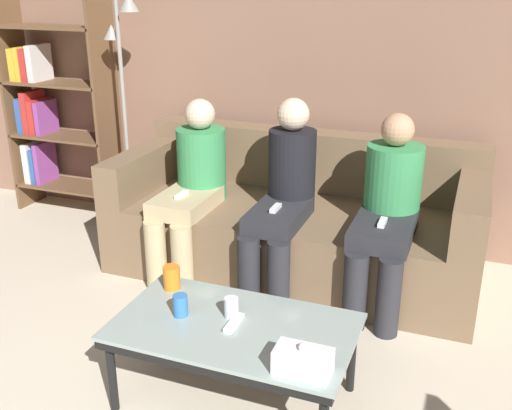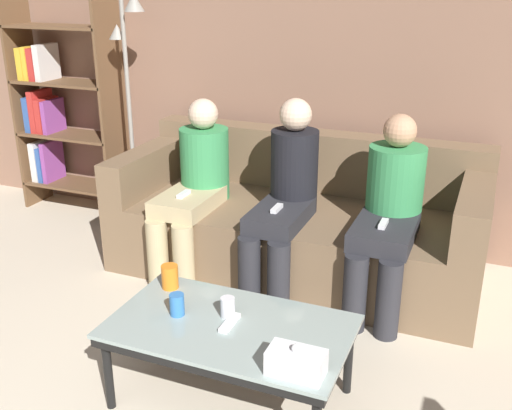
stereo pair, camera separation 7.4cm
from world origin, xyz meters
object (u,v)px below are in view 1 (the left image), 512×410
(coffee_table, at_px, (234,333))
(standing_lamp, at_px, (125,91))
(couch, at_px, (295,223))
(seated_person_mid_left, at_px, (284,193))
(tissue_box, at_px, (303,361))
(game_remote, at_px, (234,323))
(seated_person_left_end, at_px, (193,183))
(cup_near_right, at_px, (231,308))
(cup_far_center, at_px, (171,278))
(bookshelf, at_px, (50,111))
(seated_person_mid_right, at_px, (388,207))
(cup_near_left, at_px, (180,306))

(coffee_table, relative_size, standing_lamp, 0.62)
(couch, xyz_separation_m, seated_person_mid_left, (0.00, -0.25, 0.29))
(tissue_box, relative_size, game_remote, 1.47)
(couch, height_order, standing_lamp, standing_lamp)
(seated_person_left_end, height_order, seated_person_mid_left, seated_person_mid_left)
(cup_near_right, distance_m, cup_far_center, 0.39)
(cup_near_right, xyz_separation_m, standing_lamp, (-1.46, 1.52, 0.61))
(bookshelf, bearing_deg, seated_person_mid_left, -15.14)
(cup_near_right, distance_m, seated_person_left_end, 1.32)
(tissue_box, relative_size, seated_person_mid_left, 0.19)
(seated_person_left_end, relative_size, seated_person_mid_right, 1.00)
(coffee_table, height_order, cup_near_left, cup_near_left)
(seated_person_left_end, distance_m, seated_person_mid_left, 0.61)
(cup_near_right, height_order, game_remote, cup_near_right)
(couch, distance_m, seated_person_mid_right, 0.72)
(couch, distance_m, seated_person_left_end, 0.71)
(cup_far_center, bearing_deg, seated_person_mid_left, 74.80)
(game_remote, distance_m, seated_person_mid_right, 1.25)
(couch, height_order, cup_far_center, couch)
(cup_near_right, distance_m, tissue_box, 0.49)
(couch, height_order, coffee_table, couch)
(game_remote, height_order, bookshelf, bookshelf)
(bookshelf, bearing_deg, cup_near_right, -36.33)
(cup_far_center, bearing_deg, seated_person_mid_right, 47.68)
(seated_person_mid_right, bearing_deg, tissue_box, -93.66)
(cup_near_left, distance_m, cup_near_right, 0.23)
(cup_near_left, distance_m, tissue_box, 0.66)
(cup_far_center, bearing_deg, bookshelf, 141.04)
(seated_person_mid_left, bearing_deg, cup_far_center, -105.20)
(game_remote, distance_m, seated_person_left_end, 1.39)
(cup_far_center, distance_m, seated_person_left_end, 1.03)
(couch, bearing_deg, seated_person_left_end, -158.73)
(seated_person_left_end, bearing_deg, bookshelf, 159.50)
(tissue_box, bearing_deg, standing_lamp, 136.25)
(coffee_table, height_order, cup_near_right, cup_near_right)
(cup_near_left, xyz_separation_m, standing_lamp, (-1.24, 1.59, 0.60))
(coffee_table, bearing_deg, seated_person_left_end, 123.69)
(standing_lamp, xyz_separation_m, seated_person_mid_right, (1.96, -0.43, -0.46))
(coffee_table, distance_m, seated_person_left_end, 1.40)
(cup_near_right, bearing_deg, cup_far_center, 160.06)
(cup_far_center, xyz_separation_m, seated_person_left_end, (-0.36, 0.95, 0.14))
(cup_near_left, xyz_separation_m, seated_person_mid_right, (0.72, 1.16, 0.15))
(coffee_table, height_order, tissue_box, tissue_box)
(cup_near_right, height_order, standing_lamp, standing_lamp)
(cup_far_center, distance_m, tissue_box, 0.88)
(couch, distance_m, cup_near_right, 1.34)
(standing_lamp, height_order, seated_person_mid_right, standing_lamp)
(couch, bearing_deg, coffee_table, -83.81)
(couch, relative_size, cup_near_right, 24.43)
(tissue_box, distance_m, seated_person_left_end, 1.78)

